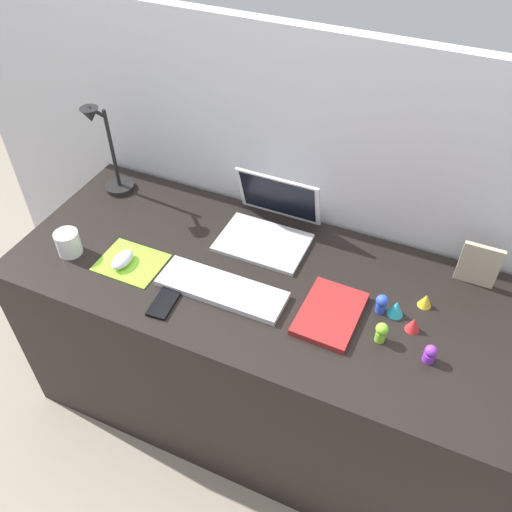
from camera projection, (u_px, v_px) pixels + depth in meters
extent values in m
plane|color=gray|center=(262.00, 403.00, 2.22)|extent=(6.00, 6.00, 0.00)
cube|color=silver|center=(305.00, 219.00, 1.99)|extent=(2.88, 0.05, 1.40)
cube|color=black|center=(263.00, 349.00, 1.97)|extent=(1.68, 0.69, 0.74)
cube|color=silver|center=(263.00, 243.00, 1.83)|extent=(0.30, 0.21, 0.01)
cube|color=silver|center=(279.00, 197.00, 1.85)|extent=(0.30, 0.07, 0.19)
cube|color=black|center=(278.00, 197.00, 1.84)|extent=(0.27, 0.05, 0.17)
cube|color=silver|center=(222.00, 289.00, 1.67)|extent=(0.41, 0.13, 0.02)
cube|color=#8CDB33|center=(131.00, 263.00, 1.76)|extent=(0.21, 0.17, 0.00)
ellipsoid|color=silver|center=(123.00, 260.00, 1.75)|extent=(0.06, 0.10, 0.03)
cube|color=black|center=(164.00, 302.00, 1.63)|extent=(0.07, 0.13, 0.01)
cylinder|color=black|center=(120.00, 187.00, 2.06)|extent=(0.11, 0.11, 0.02)
cylinder|color=black|center=(112.00, 149.00, 1.95)|extent=(0.01, 0.01, 0.31)
cylinder|color=black|center=(97.00, 112.00, 1.81)|extent=(0.01, 0.08, 0.08)
cone|color=black|center=(90.00, 115.00, 1.78)|extent=(0.06, 0.06, 0.05)
cube|color=maroon|center=(330.00, 313.00, 1.59)|extent=(0.18, 0.24, 0.02)
cube|color=#B2A58C|center=(479.00, 265.00, 1.65)|extent=(0.12, 0.02, 0.15)
cylinder|color=white|center=(68.00, 243.00, 1.77)|extent=(0.08, 0.08, 0.08)
cylinder|color=#8CDB33|center=(380.00, 336.00, 1.52)|extent=(0.03, 0.03, 0.03)
sphere|color=#8CDB33|center=(382.00, 329.00, 1.50)|extent=(0.04, 0.04, 0.04)
cone|color=#28B7CC|center=(396.00, 308.00, 1.59)|extent=(0.05, 0.05, 0.05)
cylinder|color=blue|center=(381.00, 308.00, 1.60)|extent=(0.03, 0.03, 0.03)
sphere|color=blue|center=(382.00, 301.00, 1.58)|extent=(0.04, 0.04, 0.04)
cylinder|color=purple|center=(429.00, 357.00, 1.47)|extent=(0.03, 0.03, 0.03)
sphere|color=purple|center=(431.00, 351.00, 1.46)|extent=(0.03, 0.03, 0.03)
cone|color=yellow|center=(426.00, 300.00, 1.61)|extent=(0.04, 0.04, 0.05)
cone|color=red|center=(413.00, 324.00, 1.55)|extent=(0.04, 0.04, 0.05)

